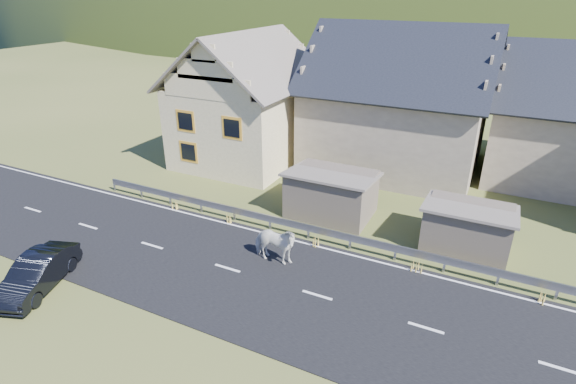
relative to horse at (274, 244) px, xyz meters
The scene contains 12 objects.
ground 2.92m from the horse, 27.16° to the right, with size 160.00×160.00×0.00m, color #35451B.
road 2.91m from the horse, 27.16° to the right, with size 60.00×7.00×0.04m, color black.
lane_markings 2.91m from the horse, 27.16° to the right, with size 60.00×6.60×0.01m, color silver.
guardrail 3.47m from the horse, 44.33° to the left, with size 28.10×0.09×0.75m.
shed_left 5.26m from the horse, 84.85° to the left, with size 4.30×3.30×2.40m, color #675B4C.
shed_right 8.43m from the horse, 34.17° to the left, with size 3.80×2.90×2.20m, color #675B4C.
house_cream 13.56m from the horse, 125.07° to the left, with size 7.80×9.80×8.30m.
house_stone_a 14.31m from the horse, 83.88° to the left, with size 10.80×9.80×8.90m.
mountain 180.11m from the horse, 87.61° to the left, with size 440.00×280.00×260.00m, color #243F10.
conifer_patch 120.86m from the horse, 115.79° to the left, with size 76.00×50.00×28.00m, color black.
horse is the anchor object (origin of this frame).
car 9.15m from the horse, 143.15° to the right, with size 1.36×3.90×1.29m, color black.
Camera 1 is at (5.06, -12.73, 10.60)m, focal length 28.00 mm.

